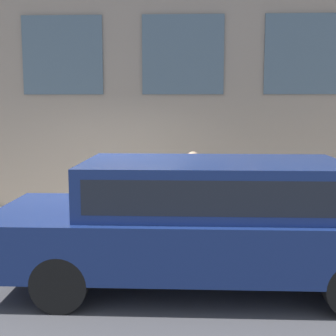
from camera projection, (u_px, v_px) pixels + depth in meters
The scene contains 6 objects.
ground_plane at pixel (103, 251), 7.44m from camera, with size 80.00×80.00×0.00m, color #47474C.
sidewalk at pixel (115, 226), 8.67m from camera, with size 2.50×60.00×0.15m.
building_facade at pixel (123, 18), 9.52m from camera, with size 0.33×40.00×8.13m.
fire_hydrant at pixel (143, 210), 7.87m from camera, with size 0.32×0.43×0.79m.
person at pixel (193, 183), 8.00m from camera, with size 0.33×0.22×1.38m.
parked_truck_navy_near at pixel (207, 214), 5.96m from camera, with size 1.98×5.23×1.62m.
Camera 1 is at (-7.15, -1.35, 2.31)m, focal length 50.00 mm.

